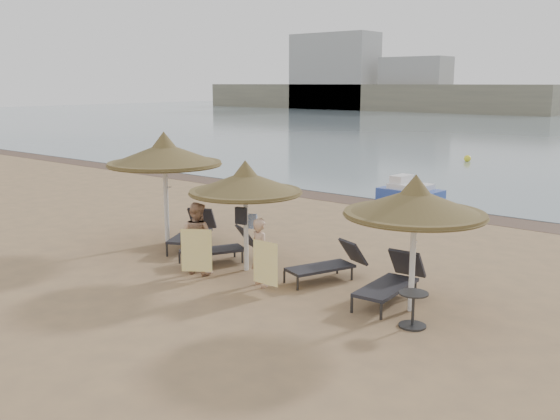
% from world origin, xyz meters
% --- Properties ---
extents(ground, '(160.00, 160.00, 0.00)m').
position_xyz_m(ground, '(0.00, 0.00, 0.00)').
color(ground, '#9B764E').
rests_on(ground, ground).
extents(wet_sand_strip, '(200.00, 1.60, 0.01)m').
position_xyz_m(wet_sand_strip, '(0.00, 9.40, 0.00)').
color(wet_sand_strip, brown).
rests_on(wet_sand_strip, ground).
extents(far_shore, '(150.00, 54.80, 12.00)m').
position_xyz_m(far_shore, '(-25.10, 77.82, 2.91)').
color(far_shore, '#79735C').
rests_on(far_shore, ground).
extents(palapa_left, '(2.98, 2.98, 2.96)m').
position_xyz_m(palapa_left, '(-3.84, 1.03, 2.35)').
color(palapa_left, white).
rests_on(palapa_left, ground).
extents(palapa_center, '(2.54, 2.54, 2.52)m').
position_xyz_m(palapa_center, '(-0.55, 0.54, 2.00)').
color(palapa_center, white).
rests_on(palapa_center, ground).
extents(palapa_right, '(2.60, 2.60, 2.58)m').
position_xyz_m(palapa_right, '(3.57, 0.56, 2.05)').
color(palapa_right, white).
rests_on(palapa_right, ground).
extents(lounger_far_left, '(1.52, 2.11, 0.91)m').
position_xyz_m(lounger_far_left, '(-3.05, 1.25, 0.41)').
color(lounger_far_left, '#2B2B2C').
rests_on(lounger_far_left, ground).
extents(lounger_near_left, '(1.37, 1.90, 0.82)m').
position_xyz_m(lounger_near_left, '(-1.43, 0.68, 0.37)').
color(lounger_near_left, '#2B2B2C').
rests_on(lounger_near_left, ground).
extents(lounger_near_right, '(1.21, 1.91, 0.81)m').
position_xyz_m(lounger_near_right, '(1.32, 1.16, 0.37)').
color(lounger_near_right, '#2B2B2C').
rests_on(lounger_near_right, ground).
extents(lounger_far_right, '(0.79, 2.04, 0.89)m').
position_xyz_m(lounger_far_right, '(3.00, 0.87, 0.40)').
color(lounger_far_right, '#2B2B2C').
rests_on(lounger_far_right, ground).
extents(side_table, '(0.52, 0.52, 0.62)m').
position_xyz_m(side_table, '(3.97, -0.12, 0.29)').
color(side_table, '#2B2B2C').
rests_on(side_table, ground).
extents(person_left, '(0.94, 0.70, 1.87)m').
position_xyz_m(person_left, '(-1.25, -0.31, 0.94)').
color(person_left, tan).
rests_on(person_left, ground).
extents(person_right, '(0.90, 0.73, 1.69)m').
position_xyz_m(person_right, '(0.44, -0.11, 0.84)').
color(person_right, tan).
rests_on(person_right, ground).
extents(towel_left, '(0.57, 0.39, 0.94)m').
position_xyz_m(towel_left, '(-0.90, -0.66, 0.65)').
color(towel_left, yellow).
rests_on(towel_left, ground).
extents(towel_right, '(0.64, 0.02, 0.90)m').
position_xyz_m(towel_right, '(0.79, -0.36, 0.62)').
color(towel_right, yellow).
rests_on(towel_right, ground).
extents(bag_patterned, '(0.28, 0.19, 0.34)m').
position_xyz_m(bag_patterned, '(-0.55, 0.72, 1.11)').
color(bag_patterned, white).
rests_on(bag_patterned, ground).
extents(bag_dark, '(0.28, 0.12, 0.38)m').
position_xyz_m(bag_dark, '(-0.55, 0.38, 1.29)').
color(bag_dark, black).
rests_on(bag_dark, ground).
extents(pedal_boat, '(2.18, 1.38, 0.98)m').
position_xyz_m(pedal_boat, '(-1.48, 10.10, 0.36)').
color(pedal_boat, '#2E49A5').
rests_on(pedal_boat, ground).
extents(buoy_left, '(0.37, 0.37, 0.37)m').
position_xyz_m(buoy_left, '(-4.70, 22.78, 0.19)').
color(buoy_left, yellow).
rests_on(buoy_left, ground).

